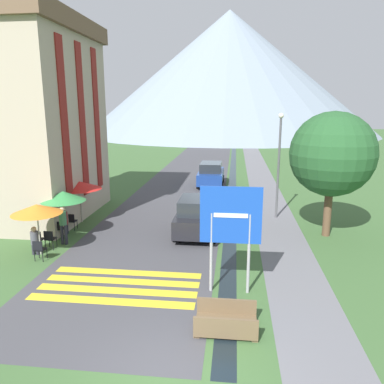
{
  "coord_description": "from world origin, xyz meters",
  "views": [
    {
      "loc": [
        1.32,
        -7.23,
        6.02
      ],
      "look_at": [
        -0.65,
        10.0,
        2.04
      ],
      "focal_mm": 35.0,
      "sensor_mm": 36.0,
      "label": 1
    }
  ],
  "objects_px": {
    "cafe_chair_middle": "(59,228)",
    "cafe_chair_near_right": "(38,238)",
    "cafe_chair_near_left": "(50,238)",
    "tree_by_path": "(332,154)",
    "cafe_umbrella_middle_green": "(63,196)",
    "parked_car_near": "(197,216)",
    "cafe_chair_far_left": "(71,220)",
    "cafe_umbrella_rear_red": "(80,185)",
    "streetlamp": "(279,158)",
    "person_standing_terrace": "(63,223)",
    "road_sign": "(231,224)",
    "parked_car_far": "(211,174)",
    "person_seated_near": "(35,239)",
    "cafe_umbrella_front_orange": "(37,209)",
    "footbridge": "(226,322)",
    "person_seated_far": "(64,219)",
    "cafe_chair_nearest": "(39,249)",
    "hotel_building": "(33,113)"
  },
  "relations": [
    {
      "from": "cafe_umbrella_rear_red",
      "to": "person_standing_terrace",
      "type": "bearing_deg",
      "value": -80.48
    },
    {
      "from": "cafe_umbrella_rear_red",
      "to": "streetlamp",
      "type": "distance_m",
      "value": 10.66
    },
    {
      "from": "road_sign",
      "to": "parked_car_near",
      "type": "height_order",
      "value": "road_sign"
    },
    {
      "from": "cafe_chair_nearest",
      "to": "cafe_chair_near_left",
      "type": "relative_size",
      "value": 1.0
    },
    {
      "from": "person_seated_near",
      "to": "footbridge",
      "type": "bearing_deg",
      "value": -29.39
    },
    {
      "from": "streetlamp",
      "to": "tree_by_path",
      "type": "relative_size",
      "value": 0.97
    },
    {
      "from": "cafe_chair_middle",
      "to": "cafe_umbrella_front_orange",
      "type": "bearing_deg",
      "value": -62.1
    },
    {
      "from": "cafe_umbrella_middle_green",
      "to": "cafe_chair_middle",
      "type": "bearing_deg",
      "value": -146.89
    },
    {
      "from": "road_sign",
      "to": "person_seated_far",
      "type": "xyz_separation_m",
      "value": [
        -8.0,
        4.99,
        -1.66
      ]
    },
    {
      "from": "person_seated_near",
      "to": "person_seated_far",
      "type": "xyz_separation_m",
      "value": [
        0.04,
        2.68,
        0.03
      ]
    },
    {
      "from": "person_seated_near",
      "to": "tree_by_path",
      "type": "xyz_separation_m",
      "value": [
        12.54,
        3.81,
        3.21
      ]
    },
    {
      "from": "cafe_chair_nearest",
      "to": "cafe_umbrella_front_orange",
      "type": "distance_m",
      "value": 1.61
    },
    {
      "from": "streetlamp",
      "to": "person_seated_near",
      "type": "bearing_deg",
      "value": -147.96
    },
    {
      "from": "hotel_building",
      "to": "road_sign",
      "type": "relative_size",
      "value": 2.94
    },
    {
      "from": "person_seated_near",
      "to": "tree_by_path",
      "type": "distance_m",
      "value": 13.49
    },
    {
      "from": "parked_car_far",
      "to": "streetlamp",
      "type": "distance_m",
      "value": 9.46
    },
    {
      "from": "cafe_chair_near_left",
      "to": "cafe_umbrella_middle_green",
      "type": "height_order",
      "value": "cafe_umbrella_middle_green"
    },
    {
      "from": "parked_car_far",
      "to": "cafe_chair_near_right",
      "type": "distance_m",
      "value": 15.62
    },
    {
      "from": "cafe_chair_middle",
      "to": "cafe_chair_near_right",
      "type": "bearing_deg",
      "value": -74.63
    },
    {
      "from": "cafe_chair_nearest",
      "to": "cafe_chair_near_right",
      "type": "relative_size",
      "value": 1.0
    },
    {
      "from": "cafe_chair_far_left",
      "to": "person_seated_far",
      "type": "relative_size",
      "value": 0.67
    },
    {
      "from": "parked_car_far",
      "to": "person_seated_far",
      "type": "xyz_separation_m",
      "value": [
        -6.29,
        -12.03,
        -0.21
      ]
    },
    {
      "from": "cafe_chair_nearest",
      "to": "person_standing_terrace",
      "type": "relative_size",
      "value": 0.49
    },
    {
      "from": "cafe_umbrella_front_orange",
      "to": "footbridge",
      "type": "bearing_deg",
      "value": -30.21
    },
    {
      "from": "parked_car_near",
      "to": "cafe_chair_far_left",
      "type": "xyz_separation_m",
      "value": [
        -6.24,
        -0.12,
        -0.4
      ]
    },
    {
      "from": "person_seated_near",
      "to": "streetlamp",
      "type": "height_order",
      "value": "streetlamp"
    },
    {
      "from": "cafe_chair_near_right",
      "to": "cafe_umbrella_rear_red",
      "type": "relative_size",
      "value": 0.37
    },
    {
      "from": "road_sign",
      "to": "parked_car_far",
      "type": "relative_size",
      "value": 0.84
    },
    {
      "from": "cafe_chair_middle",
      "to": "cafe_umbrella_middle_green",
      "type": "relative_size",
      "value": 0.38
    },
    {
      "from": "cafe_umbrella_front_orange",
      "to": "tree_by_path",
      "type": "bearing_deg",
      "value": 16.95
    },
    {
      "from": "parked_car_near",
      "to": "tree_by_path",
      "type": "xyz_separation_m",
      "value": [
        6.14,
        0.51,
        2.98
      ]
    },
    {
      "from": "parked_car_near",
      "to": "person_seated_near",
      "type": "relative_size",
      "value": 3.17
    },
    {
      "from": "cafe_chair_far_left",
      "to": "cafe_umbrella_middle_green",
      "type": "height_order",
      "value": "cafe_umbrella_middle_green"
    },
    {
      "from": "cafe_chair_nearest",
      "to": "tree_by_path",
      "type": "relative_size",
      "value": 0.15
    },
    {
      "from": "parked_car_near",
      "to": "person_seated_near",
      "type": "distance_m",
      "value": 7.2
    },
    {
      "from": "road_sign",
      "to": "cafe_chair_middle",
      "type": "distance_m",
      "value": 9.21
    },
    {
      "from": "cafe_chair_middle",
      "to": "cafe_umbrella_rear_red",
      "type": "bearing_deg",
      "value": 115.41
    },
    {
      "from": "cafe_chair_far_left",
      "to": "streetlamp",
      "type": "distance_m",
      "value": 11.23
    },
    {
      "from": "cafe_umbrella_middle_green",
      "to": "tree_by_path",
      "type": "distance_m",
      "value": 12.45
    },
    {
      "from": "person_standing_terrace",
      "to": "cafe_chair_near_right",
      "type": "bearing_deg",
      "value": -136.49
    },
    {
      "from": "tree_by_path",
      "to": "cafe_umbrella_front_orange",
      "type": "bearing_deg",
      "value": -163.05
    },
    {
      "from": "footbridge",
      "to": "parked_car_far",
      "type": "relative_size",
      "value": 0.4
    },
    {
      "from": "cafe_umbrella_rear_red",
      "to": "cafe_chair_middle",
      "type": "bearing_deg",
      "value": -89.98
    },
    {
      "from": "road_sign",
      "to": "parked_car_near",
      "type": "relative_size",
      "value": 0.93
    },
    {
      "from": "cafe_umbrella_rear_red",
      "to": "person_seated_far",
      "type": "distance_m",
      "value": 2.28
    },
    {
      "from": "hotel_building",
      "to": "parked_car_far",
      "type": "height_order",
      "value": "hotel_building"
    },
    {
      "from": "tree_by_path",
      "to": "parked_car_near",
      "type": "bearing_deg",
      "value": -175.25
    },
    {
      "from": "cafe_umbrella_middle_green",
      "to": "cafe_umbrella_rear_red",
      "type": "xyz_separation_m",
      "value": [
        -0.25,
        2.45,
        -0.01
      ]
    },
    {
      "from": "cafe_chair_near_left",
      "to": "tree_by_path",
      "type": "relative_size",
      "value": 0.15
    },
    {
      "from": "cafe_chair_near_left",
      "to": "cafe_umbrella_rear_red",
      "type": "distance_m",
      "value": 4.21
    }
  ]
}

